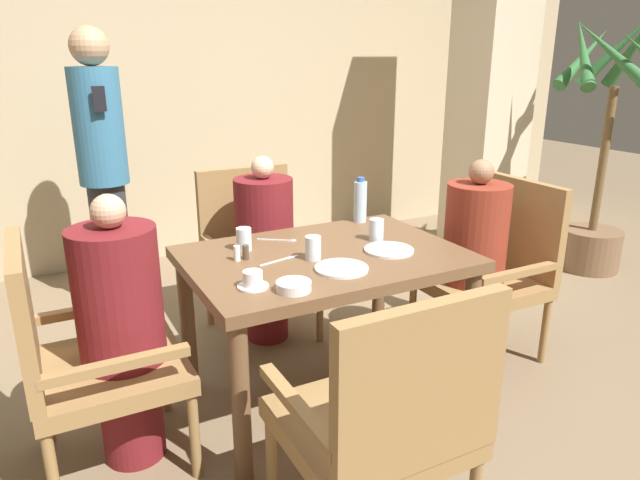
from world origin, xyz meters
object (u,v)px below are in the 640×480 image
Objects in this scene: diner_in_left_chair at (122,330)px; plate_main_right at (342,268)px; chair_right_side at (494,265)px; plate_main_left at (389,250)px; chair_left_side at (82,354)px; chair_near_corner at (386,417)px; glass_tall_far at (244,239)px; chair_far_side at (255,248)px; water_bottle at (360,201)px; standing_host at (103,164)px; potted_palm at (602,169)px; teacup_with_saucer at (253,280)px; glass_tall_near at (313,248)px; diner_in_right_chair at (474,260)px; bowl_small at (294,286)px; glass_tall_mid at (376,230)px; diner_in_far_chair at (265,248)px.

plate_main_right is (0.84, -0.21, 0.17)m from diner_in_left_chair.
plate_main_left is at bearing -172.00° from chair_right_side.
plate_main_left is (1.29, -0.11, 0.24)m from chair_left_side.
chair_near_corner is 9.21× the size of glass_tall_far.
water_bottle reaches higher than chair_far_side.
chair_far_side is 9.21× the size of glass_tall_far.
chair_far_side is 1.00× the size of chair_right_side.
chair_far_side is 0.55× the size of standing_host.
standing_host is 3.45m from potted_palm.
glass_tall_far is (0.12, 0.42, 0.02)m from teacup_with_saucer.
plate_main_right is (-0.03, -1.06, 0.24)m from chair_far_side.
diner_in_left_chair is 0.83m from glass_tall_near.
glass_tall_near is (0.34, 0.17, 0.02)m from teacup_with_saucer.
potted_palm is at bearing 15.07° from teacup_with_saucer.
water_bottle reaches higher than glass_tall_far.
diner_in_right_chair is at bearing 13.01° from plate_main_right.
standing_host is (-0.69, 0.72, 0.43)m from chair_far_side.
chair_left_side is 0.83m from bowl_small.
plate_main_left is 2.15× the size of glass_tall_mid.
chair_right_side is at bearing -4.46° from glass_tall_mid.
diner_in_right_chair is 10.51× the size of glass_tall_mid.
potted_palm reaches higher than standing_host.
glass_tall_mid is at bearing -64.61° from diner_in_far_chair.
teacup_with_saucer is at bearing -170.90° from plate_main_left.
glass_tall_far is (-0.22, 0.25, 0.00)m from glass_tall_near.
chair_far_side is at bearing 129.50° from water_bottle.
diner_in_left_chair is 1.90m from chair_right_side.
standing_host is at bearing 101.81° from bowl_small.
diner_in_left_chair is at bearing -160.27° from glass_tall_far.
chair_right_side is at bearing 8.52° from teacup_with_saucer.
glass_tall_near is (-0.08, -0.90, 0.28)m from chair_far_side.
water_bottle reaches higher than plate_main_left.
plate_main_left is at bearing -74.35° from chair_far_side.
glass_tall_mid is (1.33, 0.06, 0.28)m from chair_left_side.
chair_far_side and chair_near_corner have the same top height.
plate_main_right is 0.93× the size of water_bottle.
diner_in_left_chair is at bearing -177.28° from glass_tall_mid.
glass_tall_near is (-0.95, -0.04, 0.23)m from diner_in_right_chair.
chair_near_corner is at bearing -47.29° from chair_left_side.
teacup_with_saucer is (-0.42, -0.92, 0.21)m from diner_in_far_chair.
chair_far_side reaches higher than teacup_with_saucer.
glass_tall_near reaches higher than bowl_small.
glass_tall_far is (-0.26, 0.42, 0.05)m from plate_main_right.
chair_left_side is at bearing -101.98° from standing_host.
diner_in_left_chair is 0.56× the size of potted_palm.
bowl_small is at bearing -162.54° from potted_palm.
plate_main_right is 2.15× the size of glass_tall_mid.
diner_in_far_chair is 10.31× the size of glass_tall_near.
plate_main_left is 0.32m from plate_main_right.
potted_palm is 3.05m from bowl_small.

